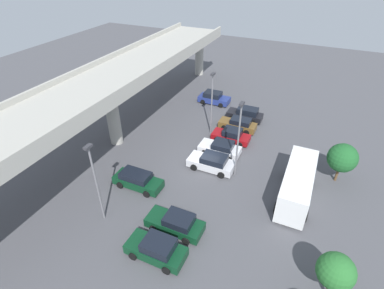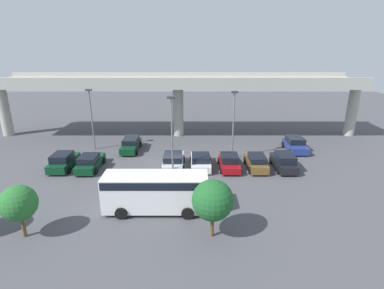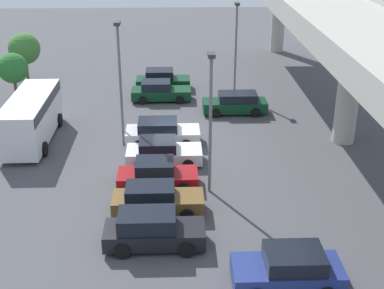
% 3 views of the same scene
% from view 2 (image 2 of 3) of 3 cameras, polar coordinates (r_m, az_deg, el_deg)
% --- Properties ---
extents(ground_plane, '(101.61, 101.61, 0.00)m').
position_cam_2_polar(ground_plane, '(31.65, -3.59, -3.90)').
color(ground_plane, '#4C4C51').
extents(highway_overpass, '(48.82, 7.20, 8.25)m').
position_cam_2_polar(highway_overpass, '(40.44, -2.91, 11.16)').
color(highway_overpass, '#ADAAA0').
rests_on(highway_overpass, ground_plane).
extents(parked_car_0, '(2.15, 4.39, 1.66)m').
position_cam_2_polar(parked_car_0, '(33.17, -23.48, -2.98)').
color(parked_car_0, '#0C381E').
rests_on(parked_car_0, ground_plane).
extents(parked_car_1, '(2.11, 4.59, 1.53)m').
position_cam_2_polar(parked_car_1, '(32.08, -19.05, -3.25)').
color(parked_car_1, '#0C381E').
rests_on(parked_car_1, ground_plane).
extents(parked_car_2, '(2.01, 4.63, 1.54)m').
position_cam_2_polar(parked_car_2, '(36.31, -11.76, 0.00)').
color(parked_car_2, '#0C381E').
rests_on(parked_car_2, ground_plane).
extents(parked_car_3, '(2.26, 4.67, 1.58)m').
position_cam_2_polar(parked_car_3, '(30.65, -3.77, -3.15)').
color(parked_car_3, silver).
rests_on(parked_car_3, ground_plane).
extents(parked_car_4, '(2.24, 4.41, 1.48)m').
position_cam_2_polar(parked_car_4, '(30.72, 1.48, -3.19)').
color(parked_car_4, silver).
rests_on(parked_car_4, ground_plane).
extents(parked_car_5, '(2.10, 4.30, 1.53)m').
position_cam_2_polar(parked_car_5, '(30.70, 6.93, -3.32)').
color(parked_car_5, maroon).
rests_on(parked_car_5, ground_plane).
extents(parked_car_6, '(1.97, 4.47, 1.52)m').
position_cam_2_polar(parked_car_6, '(31.17, 11.96, -3.21)').
color(parked_car_6, brown).
rests_on(parked_car_6, ground_plane).
extents(parked_car_7, '(2.04, 4.46, 1.67)m').
position_cam_2_polar(parked_car_7, '(31.76, 16.93, -3.08)').
color(parked_car_7, black).
rests_on(parked_car_7, ground_plane).
extents(parked_car_8, '(2.24, 4.35, 1.61)m').
position_cam_2_polar(parked_car_8, '(37.57, 18.86, 0.02)').
color(parked_car_8, navy).
rests_on(parked_car_8, ground_plane).
extents(shuttle_bus, '(7.77, 2.67, 2.95)m').
position_cam_2_polar(shuttle_bus, '(22.82, -7.12, -8.54)').
color(shuttle_bus, white).
rests_on(shuttle_bus, ground_plane).
extents(lamp_post_near_aisle, '(0.70, 0.35, 7.78)m').
position_cam_2_polar(lamp_post_near_aisle, '(27.13, -4.03, 2.46)').
color(lamp_post_near_aisle, slate).
rests_on(lamp_post_near_aisle, ground_plane).
extents(lamp_post_mid_lot, '(0.70, 0.35, 7.23)m').
position_cam_2_polar(lamp_post_mid_lot, '(36.93, -18.83, 5.42)').
color(lamp_post_mid_lot, slate).
rests_on(lamp_post_mid_lot, ground_plane).
extents(lamp_post_by_overpass, '(0.70, 0.35, 7.48)m').
position_cam_2_polar(lamp_post_by_overpass, '(32.28, 7.72, 4.68)').
color(lamp_post_by_overpass, slate).
rests_on(lamp_post_by_overpass, ground_plane).
extents(tree_front_centre, '(2.34, 2.34, 3.66)m').
position_cam_2_polar(tree_front_centre, '(22.35, -30.32, -9.69)').
color(tree_front_centre, brown).
rests_on(tree_front_centre, ground_plane).
extents(tree_front_right, '(2.69, 2.69, 4.01)m').
position_cam_2_polar(tree_front_right, '(19.44, 3.79, -10.56)').
color(tree_front_right, brown).
rests_on(tree_front_right, ground_plane).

